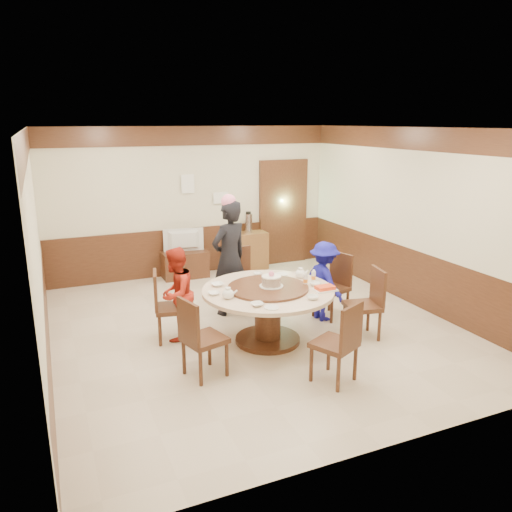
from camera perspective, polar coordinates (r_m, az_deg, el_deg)
name	(u,v)px	position (r m, az deg, el deg)	size (l,w,h in m)	color
room	(255,255)	(6.95, -0.15, 0.09)	(6.00, 6.04, 2.84)	beige
banquet_table	(268,304)	(6.66, 1.36, -5.54)	(1.75, 1.75, 0.78)	#442415
chair_0	(332,297)	(7.67, 8.65, -4.69)	(0.56, 0.55, 0.97)	#442415
chair_1	(243,290)	(7.90, -1.45, -3.92)	(0.47, 0.48, 0.97)	#442415
chair_2	(171,318)	(6.90, -9.67, -7.05)	(0.53, 0.52, 0.97)	#442415
chair_3	(203,351)	(5.92, -6.04, -10.80)	(0.55, 0.54, 0.97)	#442415
chair_4	(335,357)	(5.84, 9.06, -11.29)	(0.59, 0.59, 0.97)	#442415
chair_5	(363,316)	(7.04, 12.18, -6.72)	(0.53, 0.52, 0.97)	#442415
person_standing	(229,258)	(7.56, -3.05, -0.23)	(0.64, 0.42, 1.76)	black
person_red	(176,294)	(6.81, -9.14, -4.31)	(0.62, 0.48, 1.28)	#B52718
person_blue	(324,281)	(7.46, 7.77, -2.86)	(0.77, 0.44, 1.19)	#171795
birthday_cake	(271,281)	(6.57, 1.76, -2.88)	(0.32, 0.32, 0.21)	white
teapot_left	(228,294)	(6.22, -3.22, -4.36)	(0.17, 0.15, 0.13)	white
teapot_right	(300,274)	(7.05, 5.10, -2.02)	(0.17, 0.15, 0.13)	white
bowl_0	(217,285)	(6.71, -4.44, -3.27)	(0.16, 0.16, 0.04)	white
bowl_1	(312,297)	(6.24, 6.47, -4.74)	(0.15, 0.15, 0.05)	white
bowl_2	(257,304)	(5.99, 0.10, -5.54)	(0.15, 0.15, 0.04)	white
bowl_3	(315,284)	(6.75, 6.80, -3.20)	(0.15, 0.15, 0.05)	white
bowl_4	(214,293)	(6.39, -4.83, -4.27)	(0.15, 0.15, 0.04)	white
bowl_5	(258,274)	(7.16, 0.20, -2.04)	(0.13, 0.13, 0.04)	white
saucer_near	(272,308)	(5.93, 1.79, -5.91)	(0.18, 0.18, 0.01)	white
saucer_far	(282,274)	(7.20, 2.98, -2.08)	(0.18, 0.18, 0.01)	white
shrimp_platter	(325,288)	(6.58, 7.89, -3.70)	(0.30, 0.20, 0.06)	white
bottle_0	(305,280)	(6.72, 5.67, -2.75)	(0.06, 0.06, 0.16)	silver
bottle_1	(314,277)	(6.87, 6.59, -2.37)	(0.06, 0.06, 0.16)	silver
tv_stand	(185,264)	(9.58, -8.13, -0.96)	(0.85, 0.45, 0.50)	#442415
television	(184,241)	(9.47, -8.23, 1.76)	(0.76, 0.10, 0.43)	gray
side_cabinet	(247,251)	(9.97, -1.07, 0.57)	(0.80, 0.40, 0.75)	brown
thermos	(248,223)	(9.86, -0.87, 3.78)	(0.15, 0.15, 0.38)	silver
notice_left	(188,184)	(9.53, -7.80, 8.17)	(0.25, 0.00, 0.35)	white
notice_right	(221,198)	(9.76, -4.03, 6.66)	(0.30, 0.00, 0.22)	white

